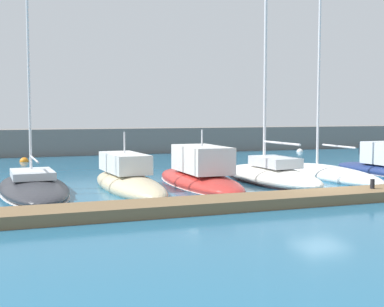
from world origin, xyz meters
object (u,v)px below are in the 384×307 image
(mooring_buoy_white, at_px, (300,152))
(mooring_buoy_orange, at_px, (24,162))
(motorboat_red_fourth, at_px, (199,176))
(motorboat_sand_third, at_px, (128,181))
(sailboat_white_sixth, at_px, (329,173))
(sailboat_ivory_fifth, at_px, (271,175))
(dock_bollard, at_px, (372,184))
(sailboat_charcoal_second, at_px, (33,186))

(mooring_buoy_white, height_order, mooring_buoy_orange, mooring_buoy_orange)
(motorboat_red_fourth, relative_size, mooring_buoy_orange, 13.82)
(motorboat_sand_third, height_order, sailboat_white_sixth, sailboat_white_sixth)
(mooring_buoy_white, bearing_deg, sailboat_ivory_fifth, -126.07)
(sailboat_ivory_fifth, distance_m, mooring_buoy_white, 23.89)
(motorboat_sand_third, relative_size, dock_bollard, 21.11)
(dock_bollard, bearing_deg, motorboat_sand_third, 146.26)
(dock_bollard, bearing_deg, motorboat_red_fourth, 130.59)
(motorboat_sand_third, bearing_deg, mooring_buoy_white, -52.52)
(mooring_buoy_orange, height_order, dock_bollard, dock_bollard)
(motorboat_sand_third, distance_m, dock_bollard, 11.78)
(motorboat_sand_third, xyz_separation_m, sailboat_ivory_fifth, (8.18, -0.12, -0.02))
(sailboat_charcoal_second, xyz_separation_m, sailboat_white_sixth, (17.00, -0.36, 0.02))
(motorboat_red_fourth, distance_m, dock_bollard, 8.93)
(sailboat_ivory_fifth, distance_m, dock_bollard, 6.63)
(sailboat_charcoal_second, distance_m, motorboat_red_fourth, 8.56)
(sailboat_charcoal_second, xyz_separation_m, sailboat_ivory_fifth, (12.73, -0.91, 0.13))
(motorboat_sand_third, distance_m, sailboat_ivory_fifth, 8.18)
(motorboat_sand_third, bearing_deg, sailboat_white_sixth, -91.30)
(sailboat_white_sixth, bearing_deg, sailboat_charcoal_second, 90.57)
(motorboat_red_fourth, distance_m, mooring_buoy_orange, 19.31)
(motorboat_red_fourth, height_order, dock_bollard, motorboat_red_fourth)
(sailboat_ivory_fifth, xyz_separation_m, mooring_buoy_white, (14.06, 19.30, -0.44))
(motorboat_sand_third, bearing_deg, mooring_buoy_orange, 10.04)
(motorboat_red_fourth, xyz_separation_m, sailboat_ivory_fifth, (4.19, -0.36, -0.09))
(sailboat_ivory_fifth, xyz_separation_m, sailboat_white_sixth, (4.27, 0.56, -0.11))
(sailboat_white_sixth, xyz_separation_m, mooring_buoy_white, (9.79, 18.75, -0.33))
(sailboat_charcoal_second, bearing_deg, dock_bollard, -118.57)
(sailboat_white_sixth, distance_m, mooring_buoy_white, 21.16)
(sailboat_white_sixth, bearing_deg, sailboat_ivory_fifth, 99.18)
(mooring_buoy_orange, xyz_separation_m, dock_bollard, (14.00, -24.27, 0.67))
(motorboat_red_fourth, height_order, mooring_buoy_orange, motorboat_red_fourth)
(mooring_buoy_white, bearing_deg, motorboat_red_fourth, -133.94)
(sailboat_charcoal_second, xyz_separation_m, motorboat_red_fourth, (8.54, -0.55, 0.22))
(motorboat_sand_third, xyz_separation_m, dock_bollard, (9.79, -6.54, 0.21))
(mooring_buoy_white, height_order, dock_bollard, dock_bollard)
(motorboat_red_fourth, bearing_deg, motorboat_sand_third, 93.71)
(motorboat_sand_third, bearing_deg, dock_bollard, -127.05)
(motorboat_sand_third, relative_size, mooring_buoy_white, 14.15)
(sailboat_ivory_fifth, relative_size, sailboat_white_sixth, 0.84)
(motorboat_red_fourth, xyz_separation_m, mooring_buoy_orange, (-8.19, 17.48, -0.53))
(motorboat_sand_third, xyz_separation_m, motorboat_red_fourth, (3.98, 0.24, 0.07))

